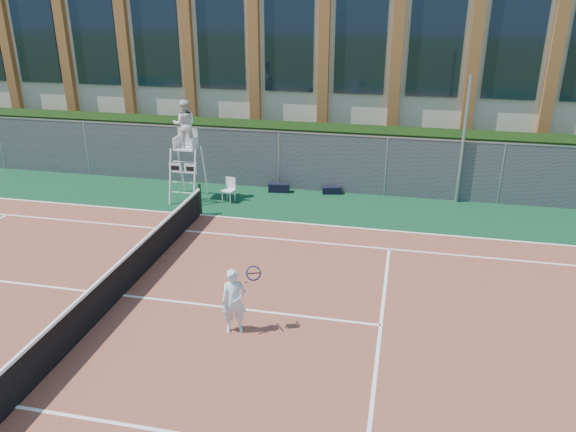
% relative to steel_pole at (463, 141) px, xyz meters
% --- Properties ---
extents(ground, '(120.00, 120.00, 0.00)m').
position_rel_steel_pole_xyz_m(ground, '(-8.57, -8.70, -2.25)').
color(ground, '#233814').
extents(apron, '(36.00, 20.00, 0.01)m').
position_rel_steel_pole_xyz_m(apron, '(-8.57, -7.70, -2.24)').
color(apron, '#0B3321').
rests_on(apron, ground).
extents(tennis_court, '(23.77, 10.97, 0.02)m').
position_rel_steel_pole_xyz_m(tennis_court, '(-8.57, -8.70, -2.23)').
color(tennis_court, brown).
rests_on(tennis_court, apron).
extents(tennis_net, '(0.10, 11.30, 1.10)m').
position_rel_steel_pole_xyz_m(tennis_net, '(-8.57, -8.70, -1.71)').
color(tennis_net, black).
rests_on(tennis_net, ground).
extents(fence, '(40.00, 0.06, 2.20)m').
position_rel_steel_pole_xyz_m(fence, '(-8.57, 0.10, -1.15)').
color(fence, '#595E60').
rests_on(fence, ground).
extents(hedge, '(40.00, 1.40, 2.20)m').
position_rel_steel_pole_xyz_m(hedge, '(-8.57, 1.30, -1.15)').
color(hedge, black).
rests_on(hedge, ground).
extents(building, '(45.00, 10.60, 8.22)m').
position_rel_steel_pole_xyz_m(building, '(-8.57, 9.25, 1.90)').
color(building, beige).
rests_on(building, ground).
extents(steel_pole, '(0.12, 0.12, 4.50)m').
position_rel_steel_pole_xyz_m(steel_pole, '(0.00, 0.00, 0.00)').
color(steel_pole, '#9EA0A5').
rests_on(steel_pole, ground).
extents(umpire_chair, '(1.02, 1.56, 3.63)m').
position_rel_steel_pole_xyz_m(umpire_chair, '(-9.53, -1.65, 0.41)').
color(umpire_chair, white).
rests_on(umpire_chair, ground).
extents(plastic_chair, '(0.48, 0.49, 0.87)m').
position_rel_steel_pole_xyz_m(plastic_chair, '(-7.99, -1.64, -1.73)').
color(plastic_chair, silver).
rests_on(plastic_chair, apron).
extents(sports_bag_near, '(0.80, 0.39, 0.33)m').
position_rel_steel_pole_xyz_m(sports_bag_near, '(-6.48, -0.33, -2.08)').
color(sports_bag_near, black).
rests_on(sports_bag_near, apron).
extents(sports_bag_far, '(0.72, 0.42, 0.27)m').
position_rel_steel_pole_xyz_m(sports_bag_far, '(-4.51, -0.10, -2.10)').
color(sports_bag_far, black).
rests_on(sports_bag_far, apron).
extents(tennis_player, '(0.91, 0.68, 1.54)m').
position_rel_steel_pole_xyz_m(tennis_player, '(-5.35, -9.59, -1.46)').
color(tennis_player, silver).
rests_on(tennis_player, tennis_court).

